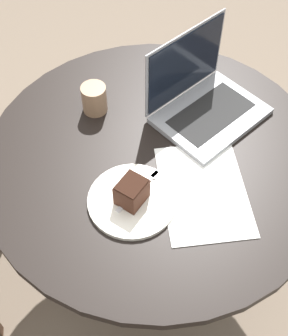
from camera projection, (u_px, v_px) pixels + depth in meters
ground_plane at (152, 262)px, 1.93m from camera, size 12.00×12.00×0.00m
dining_table at (154, 185)px, 1.48m from camera, size 1.00×1.00×0.71m
paper_document at (203, 190)px, 1.28m from camera, size 0.39×0.35×0.00m
plate at (132, 200)px, 1.25m from camera, size 0.24×0.24×0.01m
cake_slice at (132, 192)px, 1.22m from camera, size 0.09×0.10×0.07m
fork at (143, 186)px, 1.27m from camera, size 0.06×0.17×0.00m
coffee_glass at (94, 99)px, 1.43m from camera, size 0.08×0.08×0.09m
laptop at (204, 101)px, 1.42m from camera, size 0.28×0.34×0.25m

